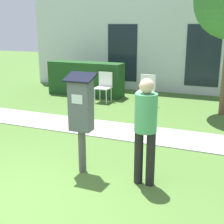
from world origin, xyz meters
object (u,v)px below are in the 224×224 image
at_px(parking_meter, 81,110).
at_px(person_standing, 146,124).
at_px(outdoor_chair_left, 104,85).
at_px(outdoor_chair_middle, 147,88).

distance_m(parking_meter, person_standing, 1.04).
height_order(outdoor_chair_left, outdoor_chair_middle, same).
bearing_deg(parking_meter, outdoor_chair_middle, 92.94).
distance_m(outdoor_chair_left, outdoor_chair_middle, 1.34).
height_order(parking_meter, outdoor_chair_middle, parking_meter).
bearing_deg(outdoor_chair_middle, outdoor_chair_left, -177.81).
distance_m(parking_meter, outdoor_chair_left, 4.76).
bearing_deg(parking_meter, person_standing, -0.97).
height_order(parking_meter, outdoor_chair_left, parking_meter).
relative_size(outdoor_chair_left, outdoor_chair_middle, 1.00).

